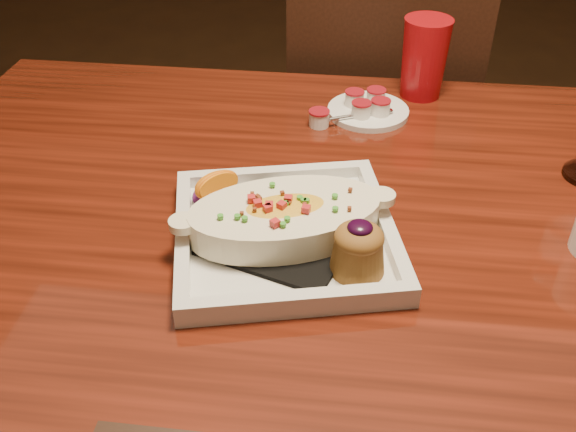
# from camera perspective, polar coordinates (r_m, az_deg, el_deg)

# --- Properties ---
(table) EXTENTS (1.50, 0.90, 0.75)m
(table) POSITION_cam_1_polar(r_m,az_deg,el_deg) (0.97, 8.05, -4.41)
(table) COLOR maroon
(table) RESTS_ON floor
(chair_far) EXTENTS (0.42, 0.42, 0.93)m
(chair_far) POSITION_cam_1_polar(r_m,az_deg,el_deg) (1.57, 7.81, 6.73)
(chair_far) COLOR black
(chair_far) RESTS_ON floor
(plate) EXTENTS (0.34, 0.34, 0.08)m
(plate) POSITION_cam_1_polar(r_m,az_deg,el_deg) (0.83, 0.13, -0.84)
(plate) COLOR silver
(plate) RESTS_ON table
(saucer) EXTENTS (0.14, 0.14, 0.10)m
(saucer) POSITION_cam_1_polar(r_m,az_deg,el_deg) (1.15, 7.07, 9.47)
(saucer) COLOR silver
(saucer) RESTS_ON table
(creamer_loose) EXTENTS (0.04, 0.04, 0.03)m
(creamer_loose) POSITION_cam_1_polar(r_m,az_deg,el_deg) (1.11, 2.78, 8.69)
(creamer_loose) COLOR white
(creamer_loose) RESTS_ON table
(red_tumbler) EXTENTS (0.09, 0.09, 0.14)m
(red_tumbler) POSITION_cam_1_polar(r_m,az_deg,el_deg) (1.21, 12.01, 13.56)
(red_tumbler) COLOR #A60B12
(red_tumbler) RESTS_ON table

